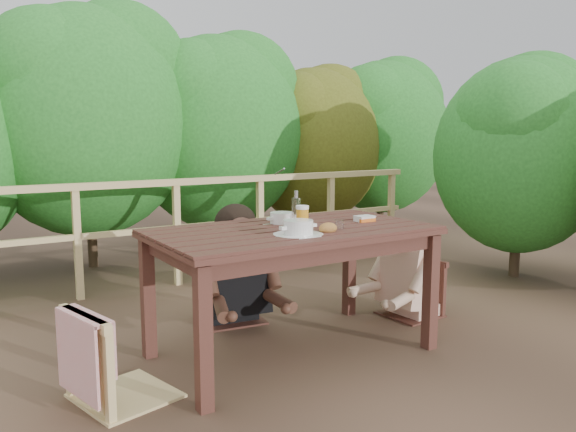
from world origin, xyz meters
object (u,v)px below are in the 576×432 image
bread_roll (328,228)px  chair_left (122,310)px  tumbler (339,226)px  bottle (296,209)px  diner_right (415,237)px  beer_glass (302,218)px  table (292,292)px  chair_far (229,261)px  chair_right (411,264)px  butter_tub (364,220)px  soup_far (282,219)px  woman (228,230)px  soup_near (298,228)px

bread_roll → chair_left: bearing=171.4°
bread_roll → tumbler: 0.12m
bread_roll → bottle: bearing=98.1°
diner_right → tumbler: bearing=105.5°
beer_glass → table: bearing=138.6°
chair_far → chair_right: bearing=-20.1°
chair_far → butter_tub: size_ratio=7.15×
diner_right → bread_roll: diner_right is taller
chair_right → bread_roll: bearing=-74.2°
bottle → butter_tub: bearing=-11.6°
chair_far → tumbler: chair_far is taller
soup_far → chair_right: bearing=-2.1°
woman → bottle: 0.81m
chair_right → tumbler: 1.13m
beer_glass → woman: bearing=96.6°
chair_far → soup_far: size_ratio=3.45×
woman → soup_near: size_ratio=4.66×
chair_right → woman: woman is taller
soup_far → diner_right: bearing=-2.0°
chair_left → woman: size_ratio=0.70×
bread_roll → soup_far: bearing=99.2°
chair_left → butter_tub: size_ratio=7.58×
woman → bottle: size_ratio=5.69×
woman → beer_glass: bearing=104.0°
chair_left → chair_right: size_ratio=1.18×
bread_roll → butter_tub: size_ratio=0.93×
woman → chair_left: bearing=46.8°
chair_left → woman: 1.39m
bread_roll → woman: bearing=98.6°
table → bread_roll: 0.51m
woman → diner_right: woman is taller
chair_far → beer_glass: 0.95m
chair_right → soup_far: size_ratio=3.10×
bottle → tumbler: bearing=-59.1°
beer_glass → bread_roll: bearing=-72.9°
table → diner_right: diner_right is taller
woman → tumbler: woman is taller
diner_right → beer_glass: size_ratio=7.86×
soup_far → butter_tub: size_ratio=2.07×
chair_left → woman: woman is taller
chair_right → beer_glass: 1.27m
chair_right → beer_glass: size_ratio=5.23×
beer_glass → tumbler: 0.24m
chair_far → diner_right: diner_right is taller
bread_roll → beer_glass: bearing=107.1°
diner_right → bread_roll: size_ratio=10.38×
chair_left → soup_near: bearing=-112.6°
chair_left → chair_right: chair_left is taller
woman → soup_far: 0.66m
bottle → chair_far: bearing=99.0°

